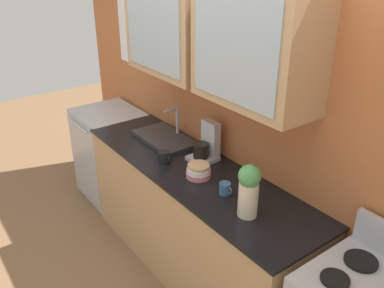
{
  "coord_description": "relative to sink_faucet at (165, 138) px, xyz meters",
  "views": [
    {
      "loc": [
        2.04,
        -1.5,
        2.32
      ],
      "look_at": [
        -0.01,
        0.0,
        1.09
      ],
      "focal_mm": 38.39,
      "sensor_mm": 36.0,
      "label": 1
    }
  ],
  "objects": [
    {
      "name": "cup_near_bowls",
      "position": [
        0.9,
        -0.13,
        0.02
      ],
      "size": [
        0.11,
        0.07,
        0.08
      ],
      "color": "#38608C",
      "rests_on": "counter"
    },
    {
      "name": "sink_faucet",
      "position": [
        0.0,
        0.0,
        0.0
      ],
      "size": [
        0.54,
        0.32,
        0.25
      ],
      "color": "#2D2D30",
      "rests_on": "counter"
    },
    {
      "name": "bowl_stack",
      "position": [
        0.63,
        -0.13,
        0.02
      ],
      "size": [
        0.17,
        0.17,
        0.09
      ],
      "color": "#D87F84",
      "rests_on": "counter"
    },
    {
      "name": "ground_plane",
      "position": [
        0.51,
        -0.1,
        -0.93
      ],
      "size": [
        10.0,
        10.0,
        0.0
      ],
      "primitive_type": "plane",
      "color": "brown"
    },
    {
      "name": "back_wall_unit",
      "position": [
        0.51,
        0.2,
        0.48
      ],
      "size": [
        4.29,
        0.45,
        2.54
      ],
      "color": "#B76638",
      "rests_on": "ground_plane"
    },
    {
      "name": "coffee_maker",
      "position": [
        0.46,
        0.06,
        0.09
      ],
      "size": [
        0.17,
        0.2,
        0.29
      ],
      "color": "#B7B7BC",
      "rests_on": "counter"
    },
    {
      "name": "counter",
      "position": [
        0.51,
        -0.1,
        -0.47
      ],
      "size": [
        2.13,
        0.61,
        0.91
      ],
      "color": "tan",
      "rests_on": "ground_plane"
    },
    {
      "name": "cup_near_sink",
      "position": [
        0.32,
        -0.21,
        0.02
      ],
      "size": [
        0.12,
        0.08,
        0.08
      ],
      "color": "black",
      "rests_on": "counter"
    },
    {
      "name": "vase",
      "position": [
        1.15,
        -0.17,
        0.15
      ],
      "size": [
        0.13,
        0.13,
        0.33
      ],
      "color": "beige",
      "rests_on": "counter"
    },
    {
      "name": "dishwasher",
      "position": [
        -0.85,
        -0.1,
        -0.47
      ],
      "size": [
        0.62,
        0.6,
        0.91
      ],
      "color": "#ADAFB5",
      "rests_on": "ground_plane"
    }
  ]
}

